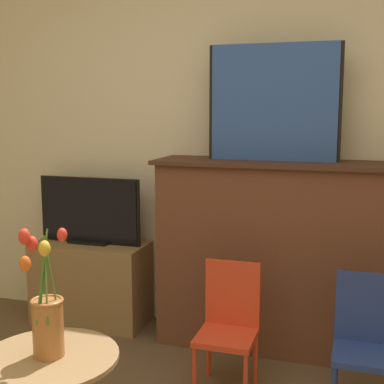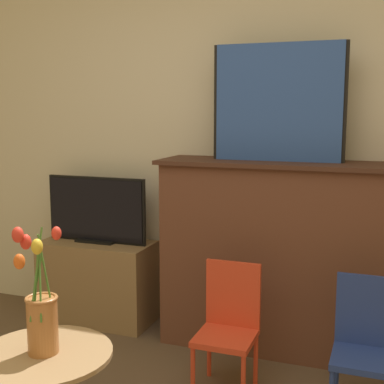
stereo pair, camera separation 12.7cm
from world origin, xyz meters
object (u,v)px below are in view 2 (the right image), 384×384
(painting, at_px, (278,103))
(chair_red, at_px, (229,321))
(chair_blue, at_px, (365,341))
(tv_monitor, at_px, (96,211))
(vase_tulips, at_px, (41,313))

(painting, height_order, chair_red, painting)
(chair_red, xyz_separation_m, chair_blue, (0.68, -0.00, 0.00))
(painting, height_order, tv_monitor, painting)
(painting, xyz_separation_m, chair_red, (-0.12, -0.57, -1.13))
(chair_red, distance_m, vase_tulips, 1.04)
(tv_monitor, xyz_separation_m, vase_tulips, (0.56, -1.40, -0.13))
(painting, xyz_separation_m, tv_monitor, (-1.23, -0.00, -0.72))
(tv_monitor, xyz_separation_m, chair_red, (1.11, -0.57, -0.41))
(painting, height_order, vase_tulips, painting)
(tv_monitor, distance_m, vase_tulips, 1.51)
(painting, bearing_deg, tv_monitor, -179.89)
(tv_monitor, bearing_deg, chair_red, -27.09)
(chair_blue, bearing_deg, chair_red, 179.77)
(chair_red, bearing_deg, painting, 78.24)
(chair_blue, bearing_deg, painting, 134.53)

